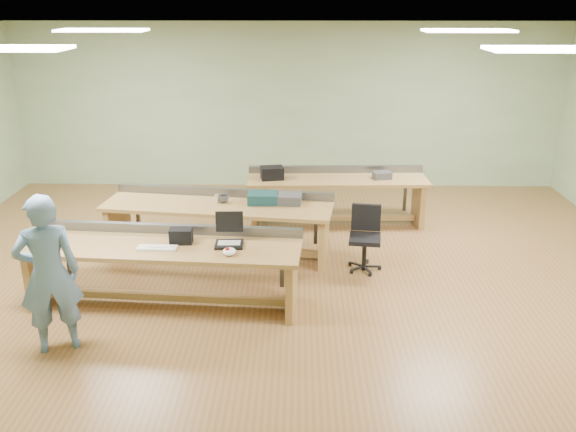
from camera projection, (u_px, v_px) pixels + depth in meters
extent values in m
plane|color=brown|center=(282.00, 275.00, 7.91)|extent=(10.00, 10.00, 0.00)
plane|color=silver|center=(281.00, 35.00, 6.88)|extent=(10.00, 10.00, 0.00)
cube|color=#99B488|center=(288.00, 107.00, 11.15)|extent=(10.00, 0.04, 3.00)
cube|color=#99B488|center=(263.00, 338.00, 3.63)|extent=(10.00, 0.04, 3.00)
cube|color=white|center=(1.00, 48.00, 5.52)|extent=(1.20, 0.50, 0.03)
cube|color=white|center=(102.00, 30.00, 8.34)|extent=(1.20, 0.50, 0.03)
cube|color=white|center=(556.00, 49.00, 5.44)|extent=(1.20, 0.50, 0.03)
cube|color=white|center=(468.00, 31.00, 8.26)|extent=(1.20, 0.50, 0.03)
cube|color=#A68646|center=(163.00, 247.00, 6.93)|extent=(3.20, 1.07, 0.05)
cube|color=#A68646|center=(43.00, 272.00, 7.18)|extent=(0.13, 0.74, 0.70)
cube|color=#A68646|center=(292.00, 282.00, 6.93)|extent=(0.13, 0.74, 0.70)
cube|color=#A68646|center=(167.00, 296.00, 7.14)|extent=(2.85, 0.31, 0.08)
cube|color=#585A60|center=(171.00, 229.00, 7.25)|extent=(3.15, 0.31, 0.11)
cube|color=#A68646|center=(217.00, 206.00, 8.28)|extent=(3.20, 1.24, 0.05)
cube|color=#A68646|center=(118.00, 226.00, 8.61)|extent=(0.18, 0.74, 0.70)
cube|color=#A68646|center=(324.00, 238.00, 8.20)|extent=(0.18, 0.74, 0.70)
cube|color=#A68646|center=(219.00, 248.00, 8.49)|extent=(2.81, 0.47, 0.08)
cube|color=#585A60|center=(224.00, 192.00, 8.60)|extent=(3.11, 0.49, 0.11)
cube|color=#A68646|center=(337.00, 180.00, 9.44)|extent=(2.80, 0.83, 0.05)
cube|color=#A68646|center=(255.00, 203.00, 9.56)|extent=(0.10, 0.64, 0.70)
cube|color=#A68646|center=(418.00, 202.00, 9.59)|extent=(0.10, 0.64, 0.70)
cube|color=#A68646|center=(336.00, 218.00, 9.66)|extent=(2.48, 0.18, 0.08)
cube|color=#585A60|center=(336.00, 169.00, 9.73)|extent=(2.78, 0.17, 0.11)
imported|color=#6488A4|center=(48.00, 274.00, 6.00)|extent=(0.71, 0.60, 1.67)
cube|color=black|center=(229.00, 244.00, 6.89)|extent=(0.32, 0.27, 0.03)
cube|color=black|center=(229.00, 222.00, 6.93)|extent=(0.31, 0.02, 0.25)
cube|color=beige|center=(157.00, 248.00, 6.81)|extent=(0.45, 0.16, 0.03)
ellipsoid|color=white|center=(229.00, 251.00, 6.66)|extent=(0.15, 0.18, 0.07)
cube|color=black|center=(181.00, 236.00, 6.95)|extent=(0.26, 0.17, 0.17)
cylinder|color=black|center=(364.00, 255.00, 8.00)|extent=(0.06, 0.06, 0.42)
cube|color=black|center=(365.00, 239.00, 7.92)|extent=(0.45, 0.45, 0.06)
cube|color=black|center=(366.00, 217.00, 8.02)|extent=(0.39, 0.10, 0.36)
cylinder|color=black|center=(364.00, 268.00, 8.06)|extent=(0.52, 0.52, 0.06)
cube|color=#11353A|center=(263.00, 198.00, 8.30)|extent=(0.40, 0.30, 0.14)
cube|color=#3A3A3C|center=(285.00, 199.00, 8.30)|extent=(0.49, 0.34, 0.12)
imported|color=#3A3A3C|center=(224.00, 199.00, 8.32)|extent=(0.14, 0.14, 0.10)
cylinder|color=silver|center=(217.00, 198.00, 8.32)|extent=(0.07, 0.07, 0.12)
cube|color=black|center=(272.00, 173.00, 9.37)|extent=(0.38, 0.30, 0.19)
cube|color=#3A3A3C|center=(382.00, 175.00, 9.41)|extent=(0.30, 0.24, 0.11)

